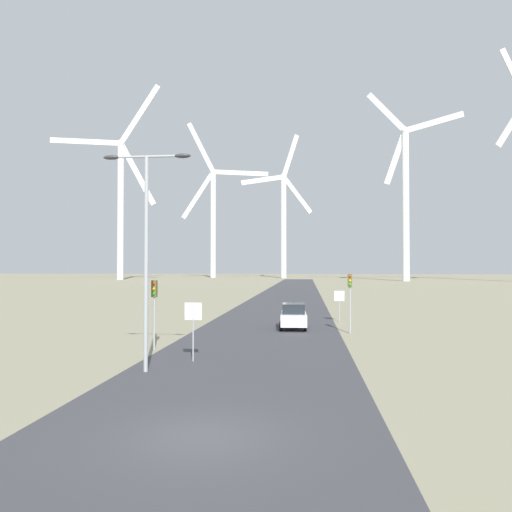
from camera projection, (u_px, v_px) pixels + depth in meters
ground_plane at (201, 436)px, 13.08m from camera, size 600.00×600.00×0.00m
road_surface at (283, 303)px, 60.83m from camera, size 10.00×240.00×0.01m
streetlamp at (146, 232)px, 21.23m from camera, size 3.84×0.32×9.26m
stop_sign_near at (193, 320)px, 23.48m from camera, size 0.81×0.07×2.75m
stop_sign_far at (339, 300)px, 40.42m from camera, size 0.81×0.07×2.49m
traffic_light_post_near_left at (154, 299)px, 26.91m from camera, size 0.28×0.33×3.71m
traffic_light_post_near_right at (350, 290)px, 33.27m from camera, size 0.28×0.34×3.98m
car_approaching at (294, 316)px, 35.66m from camera, size 1.94×4.16×1.83m
wind_turbine_far_left at (121, 194)px, 173.49m from camera, size 37.36×6.40×68.65m
wind_turbine_left at (213, 210)px, 206.25m from camera, size 36.18×2.60×64.72m
wind_turbine_center at (284, 215)px, 199.71m from camera, size 27.85×14.64×58.35m
wind_turbine_right at (406, 190)px, 157.00m from camera, size 27.93×9.99×61.26m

